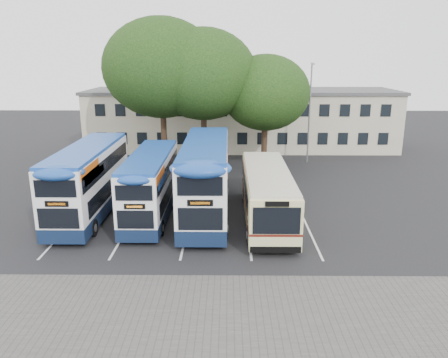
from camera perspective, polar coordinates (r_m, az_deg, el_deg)
ground at (r=22.19m, az=4.21°, el=-10.06°), size 120.00×120.00×0.00m
paving_strip at (r=17.79m, az=-1.50°, el=-17.11°), size 40.00×6.00×0.01m
bay_lines at (r=26.83m, az=-4.51°, el=-5.34°), size 14.12×11.00×0.01m
depot_building at (r=47.38m, az=2.27°, el=7.92°), size 32.40×8.40×6.20m
lamp_post at (r=40.83m, az=11.14°, el=9.10°), size 0.25×1.05×9.06m
tree_left at (r=37.87m, az=-8.17°, el=14.16°), size 9.74×9.74×12.81m
tree_mid at (r=37.24m, az=-2.73°, el=13.50°), size 8.88×8.88×11.95m
tree_right at (r=37.63m, az=5.44°, el=11.14°), size 7.49×7.49×9.83m
bus_dd_left at (r=28.19m, az=-17.21°, el=0.14°), size 2.53×10.42×4.34m
bus_dd_mid at (r=27.14m, az=-9.55°, el=-0.43°), size 2.29×9.47×3.94m
bus_dd_right at (r=26.89m, az=-2.38°, el=0.50°), size 2.71×11.19×4.66m
bus_single at (r=26.38m, az=5.64°, el=-1.65°), size 2.68×10.54×3.14m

